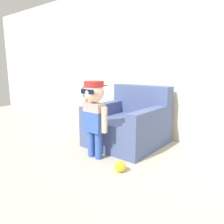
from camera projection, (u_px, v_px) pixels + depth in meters
The scene contains 6 objects.
ground_plane at pixel (131, 147), 3.24m from camera, with size 10.00×10.00×0.00m, color #BCB29E.
wall_back at pixel (157, 59), 3.52m from camera, with size 10.00×0.05×2.60m.
armchair at pixel (129, 124), 3.36m from camera, with size 0.99×1.03×0.88m.
person_child at pixel (94, 108), 2.75m from camera, with size 0.41×0.31×1.00m.
side_table at pixel (98, 118), 3.98m from camera, with size 0.42×0.42×0.42m.
toy_ball at pixel (120, 166), 2.47m from camera, with size 0.13×0.13×0.13m.
Camera 1 is at (1.72, -2.56, 1.16)m, focal length 35.00 mm.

